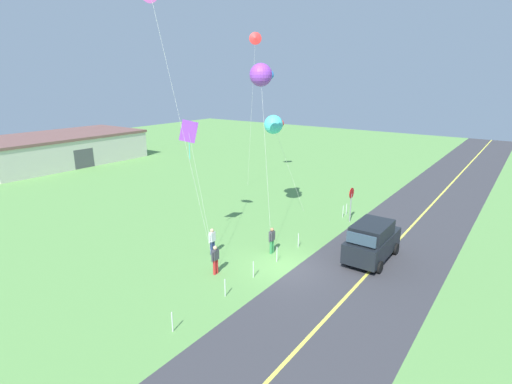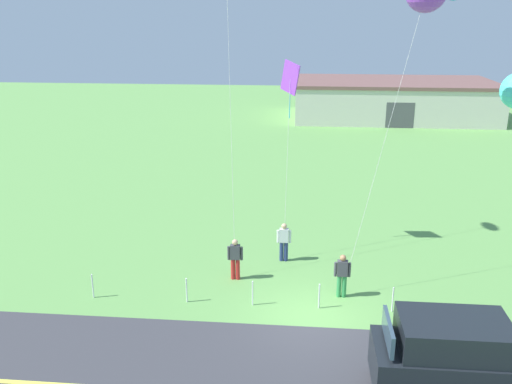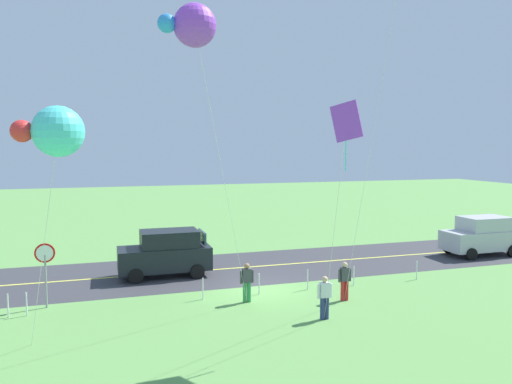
# 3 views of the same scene
# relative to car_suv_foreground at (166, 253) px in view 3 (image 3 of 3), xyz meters

# --- Properties ---
(ground_plane) EXTENTS (120.00, 120.00, 0.10)m
(ground_plane) POSITION_rel_car_suv_foreground_xyz_m (-3.65, 3.50, -1.20)
(ground_plane) COLOR #60994C
(asphalt_road) EXTENTS (120.00, 7.00, 0.00)m
(asphalt_road) POSITION_rel_car_suv_foreground_xyz_m (-3.65, -0.50, -1.15)
(asphalt_road) COLOR #38383D
(asphalt_road) RESTS_ON ground
(road_centre_stripe) EXTENTS (120.00, 0.16, 0.00)m
(road_centre_stripe) POSITION_rel_car_suv_foreground_xyz_m (-3.65, -0.50, -1.15)
(road_centre_stripe) COLOR #E5E04C
(road_centre_stripe) RESTS_ON asphalt_road
(car_suv_foreground) EXTENTS (4.40, 2.12, 2.24)m
(car_suv_foreground) POSITION_rel_car_suv_foreground_xyz_m (0.00, 0.00, 0.00)
(car_suv_foreground) COLOR black
(car_suv_foreground) RESTS_ON ground
(car_parked_west_far) EXTENTS (4.40, 2.12, 2.24)m
(car_parked_west_far) POSITION_rel_car_suv_foreground_xyz_m (-18.10, 0.73, 0.00)
(car_parked_west_far) COLOR #B7B7BC
(car_parked_west_far) RESTS_ON ground
(stop_sign) EXTENTS (0.76, 0.08, 2.56)m
(stop_sign) POSITION_rel_car_suv_foreground_xyz_m (5.07, 3.40, 0.65)
(stop_sign) COLOR gray
(stop_sign) RESTS_ON ground
(person_adult_near) EXTENTS (0.58, 0.22, 1.60)m
(person_adult_near) POSITION_rel_car_suv_foreground_xyz_m (-2.62, 5.07, -0.29)
(person_adult_near) COLOR #338C4C
(person_adult_near) RESTS_ON ground
(person_adult_companion) EXTENTS (0.58, 0.22, 1.60)m
(person_adult_companion) POSITION_rel_car_suv_foreground_xyz_m (-4.76, 7.83, -0.29)
(person_adult_companion) COLOR navy
(person_adult_companion) RESTS_ON ground
(person_child_watcher) EXTENTS (0.58, 0.22, 1.60)m
(person_child_watcher) POSITION_rel_car_suv_foreground_xyz_m (-6.49, 6.07, -0.29)
(person_child_watcher) COLOR red
(person_child_watcher) RESTS_ON ground
(kite_red_low) EXTENTS (3.70, 3.29, 10.89)m
(kite_red_low) POSITION_rel_car_suv_foreground_xyz_m (-0.06, 7.65, 9.04)
(kite_red_low) COLOR silver
(kite_red_low) RESTS_ON ground
(kite_blue_mid) EXTENTS (0.80, 2.05, 7.79)m
(kite_blue_mid) POSITION_rel_car_suv_foreground_xyz_m (-4.69, 9.42, 5.82)
(kite_blue_mid) COLOR silver
(kite_blue_mid) RESTS_ON ground
(kite_green_far) EXTENTS (1.90, 2.88, 7.41)m
(kite_green_far) POSITION_rel_car_suv_foreground_xyz_m (4.05, 9.37, 5.55)
(kite_green_far) COLOR silver
(kite_green_far) RESTS_ON ground
(fence_post_0) EXTENTS (0.05, 0.05, 0.90)m
(fence_post_0) POSITION_rel_car_suv_foreground_xyz_m (-11.27, 4.20, -0.70)
(fence_post_0) COLOR silver
(fence_post_0) RESTS_ON ground
(fence_post_1) EXTENTS (0.05, 0.05, 0.90)m
(fence_post_1) POSITION_rel_car_suv_foreground_xyz_m (-7.94, 4.20, -0.70)
(fence_post_1) COLOR silver
(fence_post_1) RESTS_ON ground
(fence_post_2) EXTENTS (0.05, 0.05, 0.90)m
(fence_post_2) POSITION_rel_car_suv_foreground_xyz_m (-5.66, 4.20, -0.70)
(fence_post_2) COLOR silver
(fence_post_2) RESTS_ON ground
(fence_post_3) EXTENTS (0.05, 0.05, 0.90)m
(fence_post_3) POSITION_rel_car_suv_foreground_xyz_m (-3.41, 4.20, -0.70)
(fence_post_3) COLOR silver
(fence_post_3) RESTS_ON ground
(fence_post_4) EXTENTS (0.05, 0.05, 0.90)m
(fence_post_4) POSITION_rel_car_suv_foreground_xyz_m (-0.98, 4.20, -0.70)
(fence_post_4) COLOR silver
(fence_post_4) RESTS_ON ground
(fence_post_5) EXTENTS (0.05, 0.05, 0.90)m
(fence_post_5) POSITION_rel_car_suv_foreground_xyz_m (5.68, 4.20, -0.70)
(fence_post_5) COLOR silver
(fence_post_5) RESTS_ON ground
(fence_post_6) EXTENTS (0.05, 0.05, 0.90)m
(fence_post_6) POSITION_rel_car_suv_foreground_xyz_m (6.31, 4.20, -0.70)
(fence_post_6) COLOR silver
(fence_post_6) RESTS_ON ground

